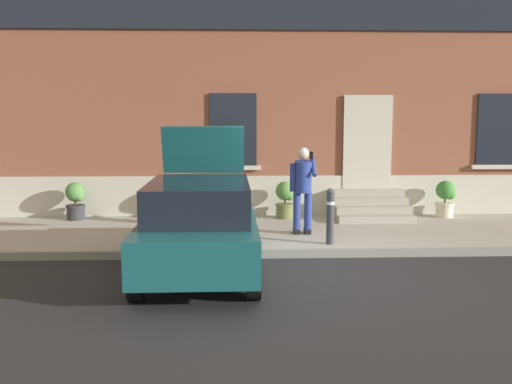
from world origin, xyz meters
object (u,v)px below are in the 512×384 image
object	(u,v)px
bollard_near_person	(330,214)
planter_terracotta	(181,200)
planter_cream	(445,198)
hatchback_car_teal	(200,224)
planter_charcoal	(76,200)
person_on_phone	(303,185)
planter_olive	(285,199)

from	to	relation	value
bollard_near_person	planter_terracotta	world-z (taller)	bollard_near_person
planter_terracotta	planter_cream	bearing A→B (deg)	0.38
hatchback_car_teal	planter_charcoal	world-z (taller)	hatchback_car_teal
hatchback_car_teal	bollard_near_person	size ratio (longest dim) A/B	3.90
planter_charcoal	planter_cream	distance (m)	8.62
bollard_near_person	planter_cream	distance (m)	4.26
person_on_phone	planter_olive	bearing A→B (deg)	88.74
planter_olive	planter_cream	size ratio (longest dim) A/B	1.00
planter_terracotta	planter_olive	bearing A→B (deg)	0.75
bollard_near_person	planter_cream	world-z (taller)	bollard_near_person
hatchback_car_teal	planter_cream	xyz separation A→B (m)	(5.54, 4.17, -0.19)
hatchback_car_teal	planter_charcoal	size ratio (longest dim) A/B	4.74
hatchback_car_teal	person_on_phone	world-z (taller)	hatchback_car_teal
bollard_near_person	planter_cream	size ratio (longest dim) A/B	1.22
hatchback_car_teal	person_on_phone	distance (m)	3.00
planter_terracotta	bollard_near_person	bearing A→B (deg)	-42.57
hatchback_car_teal	planter_charcoal	xyz separation A→B (m)	(-3.09, 4.17, -0.19)
bollard_near_person	planter_charcoal	size ratio (longest dim) A/B	1.22
planter_cream	planter_terracotta	bearing A→B (deg)	-179.62
planter_terracotta	planter_cream	world-z (taller)	same
bollard_near_person	person_on_phone	size ratio (longest dim) A/B	0.60
planter_charcoal	planter_cream	world-z (taller)	same
bollard_near_person	person_on_phone	xyz separation A→B (m)	(-0.40, 0.90, 0.44)
planter_terracotta	planter_olive	world-z (taller)	same
planter_charcoal	planter_terracotta	distance (m)	2.42
planter_terracotta	hatchback_car_teal	bearing A→B (deg)	-80.79
planter_charcoal	planter_terracotta	size ratio (longest dim) A/B	1.00
bollard_near_person	person_on_phone	distance (m)	1.08
bollard_near_person	planter_olive	size ratio (longest dim) A/B	1.22
planter_cream	planter_charcoal	bearing A→B (deg)	-179.99
planter_charcoal	person_on_phone	bearing A→B (deg)	-20.68
hatchback_car_teal	person_on_phone	xyz separation A→B (m)	(1.92, 2.28, 0.35)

